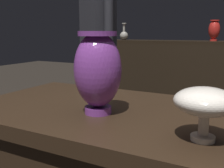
% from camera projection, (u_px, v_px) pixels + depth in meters
% --- Properties ---
extents(back_display_shelf, '(2.60, 0.40, 0.99)m').
position_uv_depth(back_display_shelf, '(210.00, 87.00, 2.94)').
color(back_display_shelf, black).
rests_on(back_display_shelf, ground_plane).
extents(vase_centerpiece, '(0.16, 0.16, 0.28)m').
position_uv_depth(vase_centerpiece, '(98.00, 70.00, 0.91)').
color(vase_centerpiece, '#7A388E').
rests_on(vase_centerpiece, display_plinth).
extents(vase_tall_behind, '(0.16, 0.16, 0.14)m').
position_uv_depth(vase_tall_behind, '(205.00, 103.00, 0.68)').
color(vase_tall_behind, silver).
rests_on(vase_tall_behind, display_plinth).
extents(shelf_vase_far_left, '(0.10, 0.10, 0.20)m').
position_uv_depth(shelf_vase_far_left, '(124.00, 35.00, 3.29)').
color(shelf_vase_far_left, gray).
rests_on(shelf_vase_far_left, back_display_shelf).
extents(shelf_vase_center, '(0.12, 0.12, 0.22)m').
position_uv_depth(shelf_vase_center, '(214.00, 30.00, 2.84)').
color(shelf_vase_center, red).
rests_on(shelf_vase_center, back_display_shelf).
extents(visitor_near_left, '(0.40, 0.33, 1.73)m').
position_uv_depth(visitor_near_left, '(97.00, 39.00, 2.16)').
color(visitor_near_left, '#333847').
rests_on(visitor_near_left, ground_plane).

